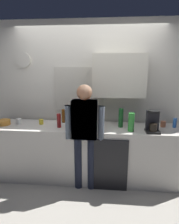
{
  "coord_description": "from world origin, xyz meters",
  "views": [
    {
      "loc": [
        0.33,
        -2.69,
        1.85
      ],
      "look_at": [
        0.05,
        0.25,
        1.15
      ],
      "focal_mm": 31.32,
      "sensor_mm": 36.0,
      "label": 1
    }
  ],
  "objects_px": {
    "coffee_maker": "(153,122)",
    "person_guest": "(85,129)",
    "bottle_red_vinegar": "(59,121)",
    "bottle_olive_oil": "(92,119)",
    "person_at_sink": "(85,129)",
    "potted_plant": "(92,116)",
    "cup_yellow_cup": "(41,122)",
    "bottle_clear_soda": "(131,122)",
    "cup_terracotta_mug": "(163,124)",
    "bottle_green_wine": "(121,118)",
    "bottle_amber_beer": "(63,116)",
    "cup_white_mug": "(19,121)",
    "dish_soap": "(175,123)",
    "mixing_bowl": "(4,122)"
  },
  "relations": [
    {
      "from": "bottle_red_vinegar",
      "to": "person_guest",
      "type": "xyz_separation_m",
      "value": [
        0.43,
        -0.22,
        -0.06
      ]
    },
    {
      "from": "bottle_amber_beer",
      "to": "person_at_sink",
      "type": "relative_size",
      "value": 0.14
    },
    {
      "from": "cup_terracotta_mug",
      "to": "person_guest",
      "type": "relative_size",
      "value": 0.06
    },
    {
      "from": "coffee_maker",
      "to": "bottle_green_wine",
      "type": "distance_m",
      "value": 0.49
    },
    {
      "from": "bottle_red_vinegar",
      "to": "bottle_olive_oil",
      "type": "xyz_separation_m",
      "value": [
        0.52,
        0.06,
        0.01
      ]
    },
    {
      "from": "bottle_red_vinegar",
      "to": "potted_plant",
      "type": "xyz_separation_m",
      "value": [
        0.51,
        0.23,
        0.02
      ]
    },
    {
      "from": "bottle_olive_oil",
      "to": "potted_plant",
      "type": "distance_m",
      "value": 0.17
    },
    {
      "from": "bottle_green_wine",
      "to": "cup_white_mug",
      "type": "xyz_separation_m",
      "value": [
        -1.69,
        0.01,
        -0.1
      ]
    },
    {
      "from": "cup_yellow_cup",
      "to": "bottle_olive_oil",
      "type": "bearing_deg",
      "value": -4.79
    },
    {
      "from": "bottle_amber_beer",
      "to": "bottle_olive_oil",
      "type": "xyz_separation_m",
      "value": [
        0.51,
        -0.21,
        0.01
      ]
    },
    {
      "from": "cup_terracotta_mug",
      "to": "cup_yellow_cup",
      "type": "height_order",
      "value": "cup_terracotta_mug"
    },
    {
      "from": "cup_terracotta_mug",
      "to": "coffee_maker",
      "type": "bearing_deg",
      "value": -130.98
    },
    {
      "from": "coffee_maker",
      "to": "bottle_amber_beer",
      "type": "height_order",
      "value": "coffee_maker"
    },
    {
      "from": "bottle_olive_oil",
      "to": "cup_yellow_cup",
      "type": "xyz_separation_m",
      "value": [
        -0.86,
        0.07,
        -0.08
      ]
    },
    {
      "from": "bottle_amber_beer",
      "to": "bottle_red_vinegar",
      "type": "bearing_deg",
      "value": -91.91
    },
    {
      "from": "bottle_olive_oil",
      "to": "person_at_sink",
      "type": "xyz_separation_m",
      "value": [
        -0.08,
        -0.28,
        -0.08
      ]
    },
    {
      "from": "bottle_clear_soda",
      "to": "potted_plant",
      "type": "distance_m",
      "value": 0.69
    },
    {
      "from": "bottle_olive_oil",
      "to": "potted_plant",
      "type": "bearing_deg",
      "value": 93.8
    },
    {
      "from": "cup_yellow_cup",
      "to": "potted_plant",
      "type": "xyz_separation_m",
      "value": [
        0.85,
        0.1,
        0.09
      ]
    },
    {
      "from": "person_guest",
      "to": "mixing_bowl",
      "type": "bearing_deg",
      "value": -6.12
    },
    {
      "from": "person_at_sink",
      "to": "person_guest",
      "type": "height_order",
      "value": "same"
    },
    {
      "from": "cup_terracotta_mug",
      "to": "cup_white_mug",
      "type": "bearing_deg",
      "value": -178.33
    },
    {
      "from": "mixing_bowl",
      "to": "dish_soap",
      "type": "distance_m",
      "value": 2.78
    },
    {
      "from": "bottle_amber_beer",
      "to": "mixing_bowl",
      "type": "bearing_deg",
      "value": -166.6
    },
    {
      "from": "coffee_maker",
      "to": "potted_plant",
      "type": "height_order",
      "value": "coffee_maker"
    },
    {
      "from": "bottle_red_vinegar",
      "to": "cup_white_mug",
      "type": "distance_m",
      "value": 0.73
    },
    {
      "from": "coffee_maker",
      "to": "person_guest",
      "type": "xyz_separation_m",
      "value": [
        -0.99,
        -0.14,
        -0.1
      ]
    },
    {
      "from": "cup_yellow_cup",
      "to": "mixing_bowl",
      "type": "height_order",
      "value": "cup_yellow_cup"
    },
    {
      "from": "cup_terracotta_mug",
      "to": "cup_yellow_cup",
      "type": "distance_m",
      "value": 1.99
    },
    {
      "from": "bottle_green_wine",
      "to": "bottle_olive_oil",
      "type": "xyz_separation_m",
      "value": [
        -0.46,
        -0.04,
        -0.03
      ]
    },
    {
      "from": "potted_plant",
      "to": "dish_soap",
      "type": "distance_m",
      "value": 1.32
    },
    {
      "from": "bottle_red_vinegar",
      "to": "cup_terracotta_mug",
      "type": "xyz_separation_m",
      "value": [
        1.65,
        0.18,
        -0.06
      ]
    },
    {
      "from": "bottle_amber_beer",
      "to": "cup_yellow_cup",
      "type": "distance_m",
      "value": 0.38
    },
    {
      "from": "mixing_bowl",
      "to": "dish_soap",
      "type": "height_order",
      "value": "dish_soap"
    },
    {
      "from": "bottle_clear_soda",
      "to": "cup_yellow_cup",
      "type": "xyz_separation_m",
      "value": [
        -1.45,
        0.22,
        -0.1
      ]
    },
    {
      "from": "person_guest",
      "to": "cup_yellow_cup",
      "type": "bearing_deg",
      "value": -19.82
    },
    {
      "from": "potted_plant",
      "to": "person_at_sink",
      "type": "relative_size",
      "value": 0.14
    },
    {
      "from": "bottle_red_vinegar",
      "to": "potted_plant",
      "type": "distance_m",
      "value": 0.56
    },
    {
      "from": "potted_plant",
      "to": "person_at_sink",
      "type": "distance_m",
      "value": 0.46
    },
    {
      "from": "bottle_olive_oil",
      "to": "cup_yellow_cup",
      "type": "bearing_deg",
      "value": 175.21
    },
    {
      "from": "bottle_amber_beer",
      "to": "cup_yellow_cup",
      "type": "height_order",
      "value": "bottle_amber_beer"
    },
    {
      "from": "bottle_olive_oil",
      "to": "cup_terracotta_mug",
      "type": "height_order",
      "value": "bottle_olive_oil"
    },
    {
      "from": "bottle_green_wine",
      "to": "bottle_red_vinegar",
      "type": "bearing_deg",
      "value": -173.76
    },
    {
      "from": "bottle_green_wine",
      "to": "bottle_amber_beer",
      "type": "distance_m",
      "value": 0.98
    },
    {
      "from": "dish_soap",
      "to": "bottle_amber_beer",
      "type": "bearing_deg",
      "value": 176.58
    },
    {
      "from": "coffee_maker",
      "to": "potted_plant",
      "type": "distance_m",
      "value": 0.97
    },
    {
      "from": "person_guest",
      "to": "cup_white_mug",
      "type": "bearing_deg",
      "value": -11.28
    },
    {
      "from": "person_guest",
      "to": "bottle_green_wine",
      "type": "bearing_deg",
      "value": -144.3
    },
    {
      "from": "bottle_red_vinegar",
      "to": "bottle_olive_oil",
      "type": "bearing_deg",
      "value": 7.08
    },
    {
      "from": "coffee_maker",
      "to": "person_guest",
      "type": "height_order",
      "value": "person_guest"
    }
  ]
}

